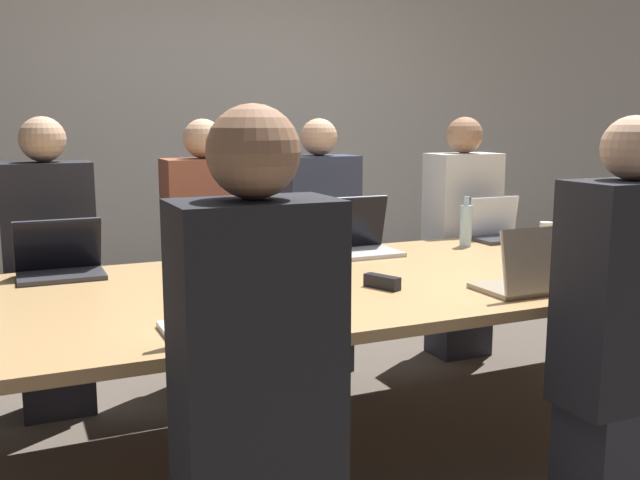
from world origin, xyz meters
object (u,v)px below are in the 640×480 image
Objects in this scene: bottle_far_midleft at (304,236)px; cup_near_midright at (582,271)px; laptop_far_left at (60,260)px; person_far_right at (461,242)px; bottle_far_right at (466,225)px; person_far_center at (319,251)px; stapler at (382,282)px; bottle_far_center at (317,240)px; person_near_midright at (620,338)px; cup_far_center at (317,248)px; laptop_far_right at (498,227)px; cup_near_left at (301,311)px; person_near_left at (257,397)px; laptop_near_midright at (530,274)px; laptop_near_left at (223,312)px; person_far_left at (51,274)px; person_far_midleft at (206,262)px; cup_far_right at (546,230)px; laptop_far_center at (360,237)px; laptop_far_midleft at (235,248)px.

bottle_far_midleft is 2.72× the size of cup_near_midright.
person_far_right is at bearing 8.43° from laptop_far_left.
person_far_right is 5.43× the size of bottle_far_right.
stapler is (-0.25, -1.14, 0.09)m from person_far_center.
bottle_far_midleft reaches higher than laptop_far_left.
person_far_right is 4.03× the size of laptop_far_left.
person_far_right is 0.87m from person_far_center.
bottle_far_right is at bearing -123.08° from person_far_right.
stapler is (0.02, -0.57, -0.08)m from bottle_far_center.
person_near_midright is 1.42m from cup_far_center.
laptop_far_right is 1.37× the size of bottle_far_center.
bottle_far_center is 0.67× the size of laptop_far_left.
laptop_far_right is 1.91m from cup_near_left.
person_near_left is 0.51m from cup_near_left.
laptop_far_right is 3.47× the size of cup_near_left.
laptop_near_midright reaches higher than laptop_far_left.
laptop_far_right is at bearing 10.19° from stapler.
laptop_near_left is 1.49m from person_far_left.
person_far_midleft is 0.74m from person_far_left.
cup_far_right is 0.36× the size of bottle_far_right.
person_far_midleft is at bearing 86.82° from cup_near_left.
cup_near_left is (-1.58, -1.37, 0.10)m from person_far_right.
person_near_midright is at bearing -65.86° from bottle_far_midleft.
cup_far_center is 0.09m from bottle_far_center.
bottle_far_right is 1.00m from laptop_near_midright.
stapler is at bearing -142.81° from bottle_far_right.
laptop_far_center is 0.93× the size of laptop_near_left.
person_far_center reaches higher than laptop_near_midright.
bottle_far_center is at bearing -176.81° from cup_far_right.
bottle_far_right is 1.05m from stapler.
cup_near_left is at bearing -168.91° from stapler.
cup_near_midright is at bearing -173.19° from laptop_near_midright.
person_far_center is at bearing 65.18° from cup_far_center.
laptop_far_right reaches higher than cup_far_center.
person_far_right reaches higher than cup_near_midright.
person_far_center is 1.43m from laptop_far_left.
bottle_far_midleft is 1.42m from person_near_midright.
laptop_far_left is 2.22× the size of stapler.
bottle_far_right reaches higher than cup_near_midright.
cup_far_right is at bearing -1.89° from laptop_far_center.
bottle_far_center is (-1.14, -0.17, 0.03)m from laptop_far_right.
bottle_far_right is 2.78× the size of cup_near_left.
laptop_far_center is 0.23× the size of person_near_left.
bottle_far_midleft is 0.20× the size of person_near_left.
laptop_near_left is (-0.98, -1.01, -0.01)m from laptop_far_center.
person_far_left is (-1.11, 0.53, -0.16)m from bottle_far_center.
bottle_far_midleft reaches higher than laptop_near_left.
laptop_far_right is 0.30m from bottle_far_right.
bottle_far_midleft is (-1.45, -0.06, 0.07)m from cup_far_right.
laptop_far_midleft is 0.87m from person_far_left.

